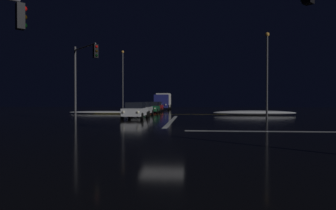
{
  "coord_description": "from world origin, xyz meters",
  "views": [
    {
      "loc": [
        1.64,
        -16.62,
        1.73
      ],
      "look_at": [
        -0.62,
        11.97,
        1.3
      ],
      "focal_mm": 30.97,
      "sensor_mm": 36.0,
      "label": 1
    }
  ],
  "objects_px": {
    "sedan_white": "(135,110)",
    "streetlamp_left_far": "(123,77)",
    "traffic_signal_nw": "(83,68)",
    "sedan_green": "(152,107)",
    "box_truck": "(163,101)",
    "streetlamp_right_near": "(267,68)",
    "sedan_silver": "(143,109)",
    "sedan_red": "(157,106)"
  },
  "relations": [
    {
      "from": "sedan_white",
      "to": "sedan_silver",
      "type": "height_order",
      "value": "same"
    },
    {
      "from": "sedan_white",
      "to": "sedan_green",
      "type": "distance_m",
      "value": 12.2
    },
    {
      "from": "sedan_white",
      "to": "traffic_signal_nw",
      "type": "distance_m",
      "value": 6.2
    },
    {
      "from": "streetlamp_left_far",
      "to": "sedan_white",
      "type": "bearing_deg",
      "value": -73.26
    },
    {
      "from": "sedan_white",
      "to": "sedan_green",
      "type": "bearing_deg",
      "value": 90.2
    },
    {
      "from": "sedan_silver",
      "to": "sedan_white",
      "type": "bearing_deg",
      "value": -87.75
    },
    {
      "from": "sedan_white",
      "to": "streetlamp_left_far",
      "type": "relative_size",
      "value": 0.44
    },
    {
      "from": "sedan_red",
      "to": "box_truck",
      "type": "height_order",
      "value": "box_truck"
    },
    {
      "from": "sedan_green",
      "to": "streetlamp_right_near",
      "type": "relative_size",
      "value": 0.49
    },
    {
      "from": "sedan_green",
      "to": "streetlamp_right_near",
      "type": "xyz_separation_m",
      "value": [
        13.15,
        -8.82,
        4.26
      ]
    },
    {
      "from": "sedan_red",
      "to": "sedan_silver",
      "type": "bearing_deg",
      "value": -90.21
    },
    {
      "from": "traffic_signal_nw",
      "to": "streetlamp_left_far",
      "type": "relative_size",
      "value": 0.67
    },
    {
      "from": "sedan_white",
      "to": "streetlamp_right_near",
      "type": "height_order",
      "value": "streetlamp_right_near"
    },
    {
      "from": "sedan_white",
      "to": "sedan_red",
      "type": "distance_m",
      "value": 18.67
    },
    {
      "from": "traffic_signal_nw",
      "to": "sedan_white",
      "type": "bearing_deg",
      "value": 37.26
    },
    {
      "from": "sedan_green",
      "to": "traffic_signal_nw",
      "type": "distance_m",
      "value": 16.14
    },
    {
      "from": "sedan_green",
      "to": "box_truck",
      "type": "bearing_deg",
      "value": 89.37
    },
    {
      "from": "traffic_signal_nw",
      "to": "box_truck",
      "type": "bearing_deg",
      "value": 82.18
    },
    {
      "from": "sedan_white",
      "to": "traffic_signal_nw",
      "type": "xyz_separation_m",
      "value": [
        -3.95,
        -3.0,
        3.73
      ]
    },
    {
      "from": "box_truck",
      "to": "traffic_signal_nw",
      "type": "xyz_separation_m",
      "value": [
        -4.06,
        -29.56,
        2.82
      ]
    },
    {
      "from": "sedan_white",
      "to": "sedan_silver",
      "type": "xyz_separation_m",
      "value": [
        -0.22,
        5.62,
        0.0
      ]
    },
    {
      "from": "box_truck",
      "to": "streetlamp_right_near",
      "type": "relative_size",
      "value": 0.95
    },
    {
      "from": "box_truck",
      "to": "streetlamp_left_far",
      "type": "xyz_separation_m",
      "value": [
        -5.94,
        -7.17,
        3.95
      ]
    },
    {
      "from": "box_truck",
      "to": "streetlamp_left_far",
      "type": "relative_size",
      "value": 0.84
    },
    {
      "from": "sedan_silver",
      "to": "streetlamp_right_near",
      "type": "relative_size",
      "value": 0.49
    },
    {
      "from": "traffic_signal_nw",
      "to": "streetlamp_right_near",
      "type": "xyz_separation_m",
      "value": [
        17.05,
        6.38,
        0.54
      ]
    },
    {
      "from": "traffic_signal_nw",
      "to": "streetlamp_left_far",
      "type": "xyz_separation_m",
      "value": [
        -1.88,
        22.38,
        1.13
      ]
    },
    {
      "from": "traffic_signal_nw",
      "to": "streetlamp_left_far",
      "type": "distance_m",
      "value": 22.49
    },
    {
      "from": "streetlamp_right_near",
      "to": "sedan_white",
      "type": "bearing_deg",
      "value": -165.54
    },
    {
      "from": "sedan_red",
      "to": "traffic_signal_nw",
      "type": "height_order",
      "value": "traffic_signal_nw"
    },
    {
      "from": "sedan_silver",
      "to": "streetlamp_left_far",
      "type": "bearing_deg",
      "value": 112.16
    },
    {
      "from": "sedan_silver",
      "to": "traffic_signal_nw",
      "type": "bearing_deg",
      "value": -113.38
    },
    {
      "from": "sedan_white",
      "to": "streetlamp_left_far",
      "type": "distance_m",
      "value": 20.81
    },
    {
      "from": "sedan_green",
      "to": "streetlamp_left_far",
      "type": "relative_size",
      "value": 0.44
    },
    {
      "from": "sedan_white",
      "to": "sedan_green",
      "type": "xyz_separation_m",
      "value": [
        -0.04,
        12.2,
        0.0
      ]
    },
    {
      "from": "sedan_white",
      "to": "streetlamp_right_near",
      "type": "relative_size",
      "value": 0.49
    },
    {
      "from": "sedan_green",
      "to": "box_truck",
      "type": "distance_m",
      "value": 14.38
    },
    {
      "from": "sedan_silver",
      "to": "sedan_green",
      "type": "relative_size",
      "value": 1.0
    },
    {
      "from": "sedan_white",
      "to": "sedan_red",
      "type": "height_order",
      "value": "same"
    },
    {
      "from": "sedan_white",
      "to": "streetlamp_left_far",
      "type": "height_order",
      "value": "streetlamp_left_far"
    },
    {
      "from": "sedan_white",
      "to": "streetlamp_right_near",
      "type": "xyz_separation_m",
      "value": [
        13.1,
        3.38,
        4.26
      ]
    },
    {
      "from": "streetlamp_left_far",
      "to": "streetlamp_right_near",
      "type": "relative_size",
      "value": 1.13
    }
  ]
}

